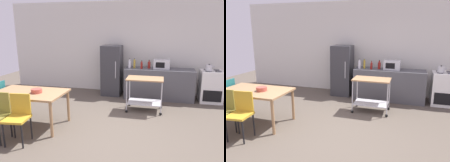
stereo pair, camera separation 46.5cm
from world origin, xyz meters
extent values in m
plane|color=brown|center=(0.00, 0.00, 0.00)|extent=(12.00, 12.00, 0.00)
cube|color=silver|center=(0.00, 3.20, 1.45)|extent=(8.40, 0.12, 2.90)
cube|color=#4C4C51|center=(0.90, 2.60, 0.45)|extent=(2.00, 0.64, 0.90)
cube|color=#A37A51|center=(-1.72, 0.05, 0.73)|extent=(1.50, 0.90, 0.04)
cylinder|color=#A37A51|center=(-1.03, -0.34, 0.35)|extent=(0.06, 0.06, 0.71)
cylinder|color=#A37A51|center=(-2.41, 0.44, 0.35)|extent=(0.06, 0.06, 0.71)
cylinder|color=#A37A51|center=(-1.03, 0.44, 0.35)|extent=(0.06, 0.06, 0.71)
cube|color=olive|center=(-1.97, -0.52, 0.69)|extent=(0.38, 0.06, 0.40)
cylinder|color=black|center=(-1.80, -0.51, 0.23)|extent=(0.03, 0.03, 0.45)
cube|color=#1E666B|center=(-2.55, 0.16, 0.69)|extent=(0.05, 0.38, 0.40)
cylinder|color=black|center=(-2.57, 0.33, 0.23)|extent=(0.03, 0.03, 0.45)
cylinder|color=black|center=(-2.55, -0.01, 0.23)|extent=(0.03, 0.03, 0.45)
cube|color=gold|center=(-1.52, -0.69, 0.47)|extent=(0.44, 0.44, 0.04)
cube|color=gold|center=(-1.54, -0.51, 0.69)|extent=(0.38, 0.07, 0.40)
cylinder|color=black|center=(-1.67, -0.88, 0.23)|extent=(0.03, 0.03, 0.45)
cylinder|color=black|center=(-1.33, -0.84, 0.23)|extent=(0.03, 0.03, 0.45)
cylinder|color=black|center=(-1.71, -0.54, 0.23)|extent=(0.03, 0.03, 0.45)
cylinder|color=black|center=(-1.37, -0.50, 0.23)|extent=(0.03, 0.03, 0.45)
cube|color=white|center=(2.35, 2.62, 0.45)|extent=(0.60, 0.60, 0.90)
cube|color=black|center=(2.35, 2.32, 0.25)|extent=(0.48, 0.01, 0.32)
cylinder|color=#47474C|center=(2.22, 2.50, 0.91)|extent=(0.16, 0.16, 0.02)
cylinder|color=#47474C|center=(2.22, 2.74, 0.91)|extent=(0.16, 0.16, 0.02)
cylinder|color=#47474C|center=(2.48, 2.74, 0.91)|extent=(0.16, 0.16, 0.02)
cube|color=#333338|center=(-0.55, 2.70, 0.78)|extent=(0.60, 0.60, 1.55)
cylinder|color=silver|center=(-0.37, 2.39, 0.85)|extent=(0.02, 0.02, 0.50)
cube|color=#A37A51|center=(0.58, 1.49, 0.83)|extent=(0.90, 0.56, 0.03)
cube|color=silver|center=(0.58, 1.49, 0.22)|extent=(0.83, 0.52, 0.02)
cylinder|color=silver|center=(0.16, 1.24, 0.45)|extent=(0.02, 0.02, 0.76)
sphere|color=black|center=(0.16, 1.24, 0.04)|extent=(0.07, 0.07, 0.07)
cylinder|color=silver|center=(1.00, 1.24, 0.45)|extent=(0.02, 0.02, 0.76)
sphere|color=black|center=(1.00, 1.24, 0.04)|extent=(0.07, 0.07, 0.07)
cylinder|color=silver|center=(0.16, 1.74, 0.45)|extent=(0.02, 0.02, 0.76)
sphere|color=black|center=(0.16, 1.74, 0.04)|extent=(0.07, 0.07, 0.07)
cylinder|color=silver|center=(1.00, 1.74, 0.45)|extent=(0.02, 0.02, 0.76)
sphere|color=black|center=(1.00, 1.74, 0.04)|extent=(0.07, 0.07, 0.07)
cylinder|color=silver|center=(0.03, 2.52, 1.01)|extent=(0.08, 0.08, 0.22)
cylinder|color=silver|center=(0.03, 2.52, 1.15)|extent=(0.04, 0.04, 0.05)
cylinder|color=black|center=(0.03, 2.52, 1.18)|extent=(0.04, 0.04, 0.01)
cylinder|color=gold|center=(0.17, 2.58, 1.02)|extent=(0.06, 0.06, 0.23)
cylinder|color=gold|center=(0.17, 2.58, 1.15)|extent=(0.03, 0.03, 0.04)
cylinder|color=black|center=(0.17, 2.58, 1.18)|extent=(0.03, 0.03, 0.01)
cylinder|color=maroon|center=(0.39, 2.51, 0.99)|extent=(0.06, 0.06, 0.18)
cylinder|color=maroon|center=(0.39, 2.51, 1.11)|extent=(0.03, 0.03, 0.04)
cylinder|color=black|center=(0.39, 2.51, 1.13)|extent=(0.03, 0.03, 0.01)
cylinder|color=maroon|center=(0.60, 2.63, 0.99)|extent=(0.08, 0.08, 0.19)
cylinder|color=maroon|center=(0.60, 2.63, 1.11)|extent=(0.04, 0.04, 0.05)
cylinder|color=black|center=(0.60, 2.63, 1.14)|extent=(0.04, 0.04, 0.01)
cube|color=silver|center=(0.96, 2.66, 1.03)|extent=(0.46, 0.34, 0.26)
cube|color=black|center=(0.92, 2.48, 1.03)|extent=(0.25, 0.01, 0.16)
cylinder|color=#B24C3F|center=(-1.53, 0.03, 0.79)|extent=(0.22, 0.22, 0.09)
cylinder|color=silver|center=(2.23, 2.52, 1.00)|extent=(0.17, 0.17, 0.16)
sphere|color=black|center=(2.23, 2.52, 1.09)|extent=(0.03, 0.03, 0.03)
cylinder|color=silver|center=(2.34, 2.52, 1.02)|extent=(0.08, 0.02, 0.07)
camera|label=1|loc=(0.96, -3.83, 2.03)|focal=34.85mm
camera|label=2|loc=(1.41, -3.70, 2.03)|focal=34.85mm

